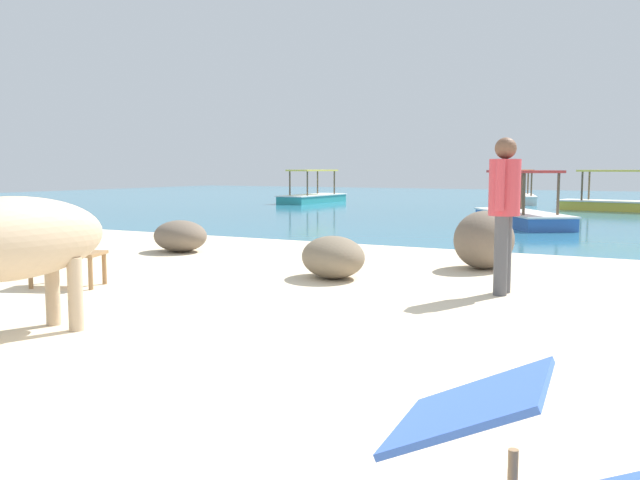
{
  "coord_description": "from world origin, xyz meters",
  "views": [
    {
      "loc": [
        3.12,
        -3.65,
        1.34
      ],
      "look_at": [
        -0.41,
        3.0,
        0.55
      ],
      "focal_mm": 38.14,
      "sensor_mm": 36.0,
      "label": 1
    }
  ],
  "objects_px": {
    "person_standing": "(504,203)",
    "boat_blue": "(522,214)",
    "bottle": "(72,241)",
    "boat_yellow": "(620,202)",
    "low_bench_table": "(68,257)",
    "boat_teal": "(313,196)",
    "cow": "(1,241)",
    "deck_chair_far": "(520,470)",
    "boat_white": "(519,196)"
  },
  "relations": [
    {
      "from": "boat_teal",
      "to": "boat_yellow",
      "type": "bearing_deg",
      "value": -89.15
    },
    {
      "from": "bottle",
      "to": "deck_chair_far",
      "type": "bearing_deg",
      "value": -30.52
    },
    {
      "from": "cow",
      "to": "boat_blue",
      "type": "height_order",
      "value": "boat_blue"
    },
    {
      "from": "boat_blue",
      "to": "low_bench_table",
      "type": "bearing_deg",
      "value": -46.18
    },
    {
      "from": "boat_teal",
      "to": "low_bench_table",
      "type": "bearing_deg",
      "value": -158.49
    },
    {
      "from": "cow",
      "to": "boat_yellow",
      "type": "height_order",
      "value": "boat_yellow"
    },
    {
      "from": "boat_white",
      "to": "boat_yellow",
      "type": "relative_size",
      "value": 1.01
    },
    {
      "from": "bottle",
      "to": "deck_chair_far",
      "type": "relative_size",
      "value": 0.36
    },
    {
      "from": "cow",
      "to": "boat_blue",
      "type": "relative_size",
      "value": 0.56
    },
    {
      "from": "boat_teal",
      "to": "boat_yellow",
      "type": "relative_size",
      "value": 0.97
    },
    {
      "from": "boat_blue",
      "to": "boat_white",
      "type": "height_order",
      "value": "same"
    },
    {
      "from": "boat_white",
      "to": "deck_chair_far",
      "type": "bearing_deg",
      "value": 177.44
    },
    {
      "from": "low_bench_table",
      "to": "boat_white",
      "type": "bearing_deg",
      "value": 66.58
    },
    {
      "from": "bottle",
      "to": "boat_yellow",
      "type": "bearing_deg",
      "value": 76.7
    },
    {
      "from": "bottle",
      "to": "deck_chair_far",
      "type": "distance_m",
      "value": 6.44
    },
    {
      "from": "bottle",
      "to": "boat_teal",
      "type": "bearing_deg",
      "value": 110.66
    },
    {
      "from": "boat_teal",
      "to": "boat_blue",
      "type": "bearing_deg",
      "value": -125.79
    },
    {
      "from": "deck_chair_far",
      "to": "boat_teal",
      "type": "bearing_deg",
      "value": 115.04
    },
    {
      "from": "cow",
      "to": "deck_chair_far",
      "type": "xyz_separation_m",
      "value": [
        4.12,
        -1.31,
        -0.38
      ]
    },
    {
      "from": "boat_white",
      "to": "boat_yellow",
      "type": "xyz_separation_m",
      "value": [
        3.88,
        -3.6,
        0.0
      ]
    },
    {
      "from": "cow",
      "to": "boat_blue",
      "type": "bearing_deg",
      "value": -175.88
    },
    {
      "from": "deck_chair_far",
      "to": "person_standing",
      "type": "relative_size",
      "value": 0.5
    },
    {
      "from": "deck_chair_far",
      "to": "person_standing",
      "type": "xyz_separation_m",
      "value": [
        -1.21,
        5.02,
        0.56
      ]
    },
    {
      "from": "low_bench_table",
      "to": "boat_teal",
      "type": "relative_size",
      "value": 0.24
    },
    {
      "from": "low_bench_table",
      "to": "person_standing",
      "type": "bearing_deg",
      "value": 0.1
    },
    {
      "from": "boat_blue",
      "to": "person_standing",
      "type": "bearing_deg",
      "value": -22.16
    },
    {
      "from": "cow",
      "to": "bottle",
      "type": "xyz_separation_m",
      "value": [
        -1.43,
        1.95,
        -0.26
      ]
    },
    {
      "from": "cow",
      "to": "low_bench_table",
      "type": "relative_size",
      "value": 2.38
    },
    {
      "from": "boat_white",
      "to": "bottle",
      "type": "bearing_deg",
      "value": 164.7
    },
    {
      "from": "low_bench_table",
      "to": "boat_white",
      "type": "height_order",
      "value": "boat_white"
    },
    {
      "from": "low_bench_table",
      "to": "boat_teal",
      "type": "xyz_separation_m",
      "value": [
        -6.77,
        18.07,
        -0.07
      ]
    },
    {
      "from": "person_standing",
      "to": "boat_blue",
      "type": "xyz_separation_m",
      "value": [
        -1.67,
        9.2,
        -0.7
      ]
    },
    {
      "from": "low_bench_table",
      "to": "person_standing",
      "type": "xyz_separation_m",
      "value": [
        4.36,
        1.8,
        0.62
      ]
    },
    {
      "from": "person_standing",
      "to": "boat_teal",
      "type": "distance_m",
      "value": 19.72
    },
    {
      "from": "boat_yellow",
      "to": "boat_blue",
      "type": "bearing_deg",
      "value": -93.51
    },
    {
      "from": "low_bench_table",
      "to": "deck_chair_far",
      "type": "bearing_deg",
      "value": -52.37
    },
    {
      "from": "boat_white",
      "to": "boat_yellow",
      "type": "bearing_deg",
      "value": -147.12
    },
    {
      "from": "cow",
      "to": "person_standing",
      "type": "bearing_deg",
      "value": 151.5
    },
    {
      "from": "boat_teal",
      "to": "boat_yellow",
      "type": "distance_m",
      "value": 11.05
    },
    {
      "from": "deck_chair_far",
      "to": "boat_white",
      "type": "relative_size",
      "value": 0.21
    },
    {
      "from": "boat_yellow",
      "to": "bottle",
      "type": "bearing_deg",
      "value": -94.01
    },
    {
      "from": "deck_chair_far",
      "to": "low_bench_table",
      "type": "bearing_deg",
      "value": 144.92
    },
    {
      "from": "low_bench_table",
      "to": "boat_teal",
      "type": "distance_m",
      "value": 19.29
    },
    {
      "from": "boat_white",
      "to": "boat_blue",
      "type": "bearing_deg",
      "value": 177.8
    },
    {
      "from": "bottle",
      "to": "boat_white",
      "type": "relative_size",
      "value": 0.08
    },
    {
      "from": "cow",
      "to": "boat_white",
      "type": "relative_size",
      "value": 0.54
    },
    {
      "from": "boat_blue",
      "to": "boat_teal",
      "type": "bearing_deg",
      "value": -159.23
    },
    {
      "from": "low_bench_table",
      "to": "person_standing",
      "type": "height_order",
      "value": "person_standing"
    },
    {
      "from": "deck_chair_far",
      "to": "boat_teal",
      "type": "height_order",
      "value": "boat_teal"
    },
    {
      "from": "low_bench_table",
      "to": "bottle",
      "type": "xyz_separation_m",
      "value": [
        0.03,
        0.05,
        0.18
      ]
    }
  ]
}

